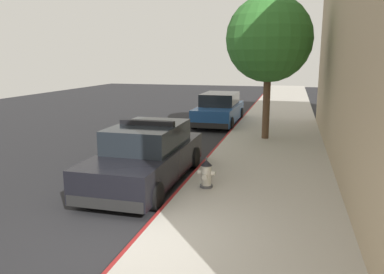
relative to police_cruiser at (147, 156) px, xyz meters
name	(u,v)px	position (x,y,z in m)	size (l,w,h in m)	color
ground_plane	(141,133)	(-3.00, 6.77, -0.84)	(33.13, 60.00, 0.20)	#232326
sidewalk_pavement	(274,137)	(3.00, 6.77, -0.68)	(3.77, 60.00, 0.13)	#ADA89E
curb_painted_edge	(229,134)	(1.08, 6.77, -0.68)	(0.08, 60.00, 0.13)	maroon
police_cruiser	(147,156)	(0.00, 0.00, 0.00)	(1.94, 4.84, 1.68)	black
parked_car_silver_ahead	(219,109)	(0.10, 9.63, 0.00)	(1.94, 4.84, 1.56)	navy
fire_hydrant	(206,174)	(1.69, -0.34, -0.26)	(0.44, 0.40, 0.76)	#4C4C51
street_tree	(269,39)	(2.67, 6.04, 3.24)	(3.30, 3.30, 5.52)	brown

